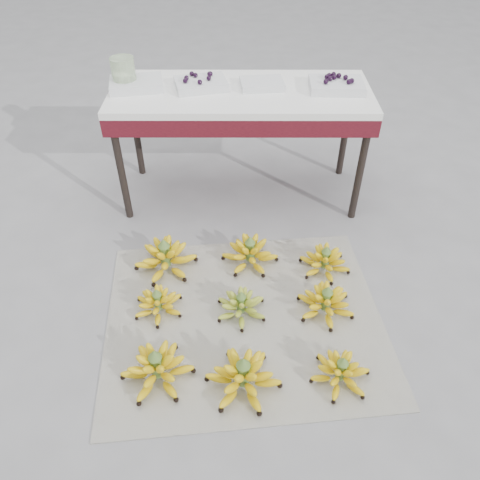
{
  "coord_description": "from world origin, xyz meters",
  "views": [
    {
      "loc": [
        0.1,
        -1.33,
        1.69
      ],
      "look_at": [
        0.1,
        0.31,
        0.25
      ],
      "focal_mm": 35.0,
      "sensor_mm": 36.0,
      "label": 1
    }
  ],
  "objects_px": {
    "bunch_front_center": "(243,376)",
    "bunch_front_right": "(341,372)",
    "bunch_back_right": "(325,261)",
    "bunch_mid_left": "(158,303)",
    "bunch_mid_center": "(241,306)",
    "bunch_back_left": "(166,258)",
    "tray_far_right": "(336,85)",
    "glass_jar": "(124,73)",
    "bunch_front_left": "(157,368)",
    "tray_right": "(262,84)",
    "bunch_mid_right": "(326,302)",
    "newspaper_mat": "(245,319)",
    "tray_left": "(201,83)",
    "bunch_back_center": "(250,253)",
    "vendor_table": "(241,104)",
    "tray_far_left": "(136,84)"
  },
  "relations": [
    {
      "from": "bunch_mid_center",
      "to": "bunch_back_left",
      "type": "relative_size",
      "value": 0.72
    },
    {
      "from": "tray_left",
      "to": "bunch_mid_center",
      "type": "bearing_deg",
      "value": -77.7
    },
    {
      "from": "tray_left",
      "to": "bunch_mid_left",
      "type": "bearing_deg",
      "value": -99.7
    },
    {
      "from": "bunch_back_left",
      "to": "bunch_back_right",
      "type": "relative_size",
      "value": 1.11
    },
    {
      "from": "bunch_back_right",
      "to": "bunch_mid_left",
      "type": "bearing_deg",
      "value": -179.73
    },
    {
      "from": "bunch_back_center",
      "to": "tray_far_right",
      "type": "xyz_separation_m",
      "value": [
        0.45,
        0.63,
        0.62
      ]
    },
    {
      "from": "bunch_mid_left",
      "to": "vendor_table",
      "type": "distance_m",
      "value": 1.15
    },
    {
      "from": "newspaper_mat",
      "to": "bunch_mid_right",
      "type": "height_order",
      "value": "bunch_mid_right"
    },
    {
      "from": "newspaper_mat",
      "to": "glass_jar",
      "type": "xyz_separation_m",
      "value": [
        -0.63,
        1.03,
        0.74
      ]
    },
    {
      "from": "bunch_mid_left",
      "to": "vendor_table",
      "type": "height_order",
      "value": "vendor_table"
    },
    {
      "from": "tray_far_right",
      "to": "bunch_front_left",
      "type": "bearing_deg",
      "value": -122.54
    },
    {
      "from": "bunch_back_left",
      "to": "bunch_back_center",
      "type": "distance_m",
      "value": 0.43
    },
    {
      "from": "bunch_mid_left",
      "to": "bunch_back_left",
      "type": "distance_m",
      "value": 0.29
    },
    {
      "from": "newspaper_mat",
      "to": "bunch_mid_right",
      "type": "distance_m",
      "value": 0.38
    },
    {
      "from": "bunch_mid_left",
      "to": "bunch_back_right",
      "type": "relative_size",
      "value": 0.87
    },
    {
      "from": "bunch_back_left",
      "to": "tray_far_right",
      "type": "bearing_deg",
      "value": 27.87
    },
    {
      "from": "bunch_front_right",
      "to": "tray_left",
      "type": "xyz_separation_m",
      "value": [
        -0.61,
        1.34,
        0.63
      ]
    },
    {
      "from": "bunch_back_left",
      "to": "tray_right",
      "type": "distance_m",
      "value": 1.05
    },
    {
      "from": "bunch_mid_left",
      "to": "glass_jar",
      "type": "relative_size",
      "value": 1.79
    },
    {
      "from": "bunch_back_center",
      "to": "tray_far_right",
      "type": "distance_m",
      "value": 0.99
    },
    {
      "from": "bunch_front_right",
      "to": "tray_left",
      "type": "relative_size",
      "value": 0.99
    },
    {
      "from": "bunch_front_center",
      "to": "glass_jar",
      "type": "relative_size",
      "value": 2.21
    },
    {
      "from": "bunch_back_right",
      "to": "bunch_front_left",
      "type": "bearing_deg",
      "value": -158.94
    },
    {
      "from": "bunch_front_right",
      "to": "tray_left",
      "type": "height_order",
      "value": "tray_left"
    },
    {
      "from": "bunch_front_center",
      "to": "tray_left",
      "type": "relative_size",
      "value": 1.13
    },
    {
      "from": "bunch_mid_center",
      "to": "glass_jar",
      "type": "xyz_separation_m",
      "value": [
        -0.61,
        1.0,
        0.69
      ]
    },
    {
      "from": "bunch_back_right",
      "to": "newspaper_mat",
      "type": "bearing_deg",
      "value": -160.08
    },
    {
      "from": "bunch_front_right",
      "to": "bunch_mid_center",
      "type": "height_order",
      "value": "bunch_front_right"
    },
    {
      "from": "bunch_mid_right",
      "to": "vendor_table",
      "type": "relative_size",
      "value": 0.24
    },
    {
      "from": "tray_right",
      "to": "glass_jar",
      "type": "distance_m",
      "value": 0.73
    },
    {
      "from": "bunch_front_left",
      "to": "bunch_back_left",
      "type": "relative_size",
      "value": 0.93
    },
    {
      "from": "bunch_back_center",
      "to": "tray_far_left",
      "type": "distance_m",
      "value": 1.08
    },
    {
      "from": "bunch_mid_left",
      "to": "bunch_mid_center",
      "type": "relative_size",
      "value": 1.09
    },
    {
      "from": "bunch_mid_right",
      "to": "glass_jar",
      "type": "xyz_separation_m",
      "value": [
        -1.0,
        0.98,
        0.68
      ]
    },
    {
      "from": "bunch_mid_left",
      "to": "tray_right",
      "type": "bearing_deg",
      "value": 49.21
    },
    {
      "from": "tray_far_right",
      "to": "glass_jar",
      "type": "xyz_separation_m",
      "value": [
        -1.11,
        0.03,
        0.05
      ]
    },
    {
      "from": "bunch_front_right",
      "to": "glass_jar",
      "type": "distance_m",
      "value": 1.82
    },
    {
      "from": "bunch_front_center",
      "to": "bunch_front_right",
      "type": "relative_size",
      "value": 1.15
    },
    {
      "from": "bunch_front_center",
      "to": "vendor_table",
      "type": "xyz_separation_m",
      "value": [
        -0.01,
        1.34,
        0.52
      ]
    },
    {
      "from": "vendor_table",
      "to": "tray_far_left",
      "type": "relative_size",
      "value": 4.54
    },
    {
      "from": "bunch_mid_left",
      "to": "tray_right",
      "type": "height_order",
      "value": "tray_right"
    },
    {
      "from": "vendor_table",
      "to": "tray_right",
      "type": "height_order",
      "value": "tray_right"
    },
    {
      "from": "bunch_back_right",
      "to": "tray_left",
      "type": "bearing_deg",
      "value": 113.71
    },
    {
      "from": "bunch_front_right",
      "to": "tray_far_right",
      "type": "xyz_separation_m",
      "value": [
        0.1,
        1.32,
        0.63
      ]
    },
    {
      "from": "bunch_back_left",
      "to": "bunch_back_center",
      "type": "relative_size",
      "value": 0.96
    },
    {
      "from": "bunch_front_left",
      "to": "tray_left",
      "type": "relative_size",
      "value": 1.09
    },
    {
      "from": "bunch_back_left",
      "to": "bunch_back_right",
      "type": "distance_m",
      "value": 0.8
    },
    {
      "from": "bunch_mid_left",
      "to": "tray_far_left",
      "type": "xyz_separation_m",
      "value": [
        -0.17,
        0.97,
        0.63
      ]
    },
    {
      "from": "vendor_table",
      "to": "tray_far_left",
      "type": "bearing_deg",
      "value": 177.61
    },
    {
      "from": "tray_right",
      "to": "bunch_front_center",
      "type": "bearing_deg",
      "value": -94.17
    }
  ]
}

